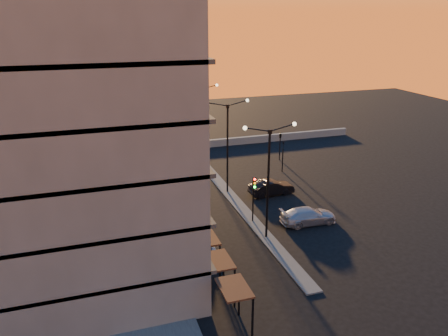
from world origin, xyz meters
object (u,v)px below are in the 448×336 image
Objects in this scene: streetlamp_mid at (228,140)px; car_hatchback at (192,251)px; car_sedan at (271,188)px; car_wagon at (308,216)px; traffic_light_main at (254,192)px.

streetlamp_mid reaches higher than car_hatchback.
car_sedan is at bearing -46.11° from car_hatchback.
car_hatchback is at bearing 104.34° from car_wagon.
car_sedan is at bearing -24.69° from streetlamp_mid.
car_wagon is (11.00, 2.60, 0.09)m from car_hatchback.
streetlamp_mid is at bearing 62.43° from car_sedan.
car_sedan is (4.04, -1.86, -4.84)m from streetlamp_mid.
streetlamp_mid is 2.09× the size of car_sedan.
car_sedan is (4.04, 5.27, -2.14)m from traffic_light_main.
streetlamp_mid is 1.92× the size of car_wagon.
streetlamp_mid is 10.96m from car_wagon.
streetlamp_mid reaches higher than car_sedan.
car_hatchback is 11.30m from car_wagon.
car_sedan is 6.88m from car_wagon.
streetlamp_mid is 13.97m from car_hatchback.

